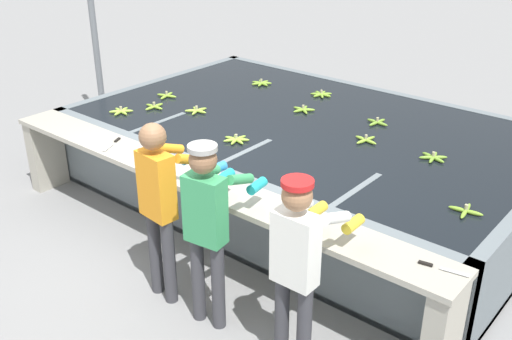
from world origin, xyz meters
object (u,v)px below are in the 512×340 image
(banana_bunch_floating_8, at_px, (321,94))
(banana_bunch_floating_10, at_px, (167,96))
(banana_bunch_floating_3, at_px, (377,122))
(banana_bunch_floating_4, at_px, (366,140))
(banana_bunch_floating_2, at_px, (236,139))
(worker_0, at_px, (161,197))
(banana_bunch_floating_6, at_px, (303,110))
(worker_1, at_px, (208,219))
(banana_bunch_floating_9, at_px, (154,107))
(banana_bunch_floating_0, at_px, (466,211))
(banana_bunch_floating_5, at_px, (121,111))
(support_post_left, at_px, (93,20))
(banana_bunch_floating_1, at_px, (197,111))
(worker_2, at_px, (298,259))
(knife_0, at_px, (436,267))
(knife_1, at_px, (114,142))
(banana_bunch_floating_11, at_px, (261,83))
(banana_bunch_floating_7, at_px, (433,157))

(banana_bunch_floating_8, relative_size, banana_bunch_floating_10, 1.01)
(banana_bunch_floating_8, bearing_deg, banana_bunch_floating_3, -22.39)
(banana_bunch_floating_4, bearing_deg, banana_bunch_floating_2, -140.93)
(worker_0, height_order, banana_bunch_floating_6, worker_0)
(worker_1, relative_size, banana_bunch_floating_3, 5.67)
(worker_0, distance_m, banana_bunch_floating_9, 2.47)
(banana_bunch_floating_10, bearing_deg, worker_0, -43.40)
(banana_bunch_floating_0, distance_m, banana_bunch_floating_10, 4.10)
(worker_0, relative_size, banana_bunch_floating_2, 5.84)
(banana_bunch_floating_5, xyz_separation_m, banana_bunch_floating_8, (1.45, 2.03, -0.00))
(banana_bunch_floating_3, bearing_deg, support_post_left, -171.32)
(banana_bunch_floating_2, bearing_deg, banana_bunch_floating_4, 39.07)
(banana_bunch_floating_9, bearing_deg, banana_bunch_floating_2, -5.64)
(worker_1, distance_m, banana_bunch_floating_10, 3.28)
(banana_bunch_floating_2, bearing_deg, banana_bunch_floating_1, 158.71)
(banana_bunch_floating_2, bearing_deg, banana_bunch_floating_0, 1.32)
(worker_1, distance_m, banana_bunch_floating_9, 2.90)
(banana_bunch_floating_1, bearing_deg, worker_2, -32.87)
(banana_bunch_floating_0, bearing_deg, banana_bunch_floating_2, -178.68)
(banana_bunch_floating_8, relative_size, knife_0, 0.80)
(knife_0, bearing_deg, banana_bunch_floating_4, 132.44)
(knife_1, bearing_deg, banana_bunch_floating_3, 51.13)
(banana_bunch_floating_1, xyz_separation_m, banana_bunch_floating_11, (-0.10, 1.33, -0.00))
(worker_1, distance_m, support_post_left, 4.88)
(worker_1, distance_m, banana_bunch_floating_0, 2.09)
(banana_bunch_floating_10, distance_m, knife_0, 4.43)
(banana_bunch_floating_7, distance_m, support_post_left, 5.15)
(worker_0, relative_size, worker_2, 1.04)
(banana_bunch_floating_1, distance_m, banana_bunch_floating_6, 1.26)
(banana_bunch_floating_6, bearing_deg, knife_1, -114.22)
(worker_1, bearing_deg, support_post_left, 153.06)
(knife_0, bearing_deg, banana_bunch_floating_9, 166.36)
(banana_bunch_floating_2, distance_m, support_post_left, 3.47)
(worker_1, bearing_deg, banana_bunch_floating_6, 110.56)
(banana_bunch_floating_5, bearing_deg, worker_2, -19.39)
(worker_2, height_order, knife_1, worker_2)
(banana_bunch_floating_9, bearing_deg, banana_bunch_floating_4, 15.95)
(banana_bunch_floating_4, bearing_deg, banana_bunch_floating_7, 2.63)
(banana_bunch_floating_6, relative_size, banana_bunch_floating_9, 0.99)
(banana_bunch_floating_2, bearing_deg, banana_bunch_floating_3, 57.50)
(banana_bunch_floating_1, bearing_deg, banana_bunch_floating_5, -138.73)
(worker_2, relative_size, banana_bunch_floating_3, 5.59)
(banana_bunch_floating_4, distance_m, banana_bunch_floating_10, 2.70)
(worker_0, xyz_separation_m, banana_bunch_floating_9, (-1.89, 1.59, -0.07))
(banana_bunch_floating_2, relative_size, banana_bunch_floating_3, 0.99)
(worker_0, xyz_separation_m, banana_bunch_floating_8, (-0.61, 3.26, -0.07))
(worker_1, distance_m, banana_bunch_floating_2, 1.76)
(worker_2, height_order, banana_bunch_floating_4, worker_2)
(banana_bunch_floating_1, xyz_separation_m, knife_0, (3.54, -1.20, -0.01))
(banana_bunch_floating_0, xyz_separation_m, banana_bunch_floating_5, (-4.05, -0.27, -0.00))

